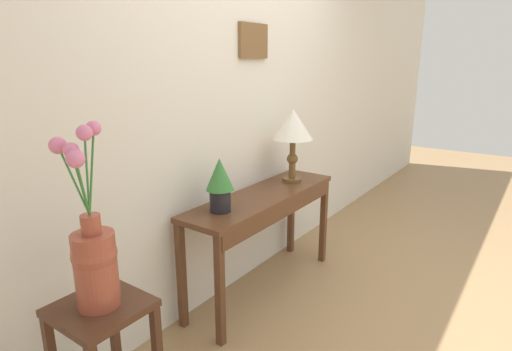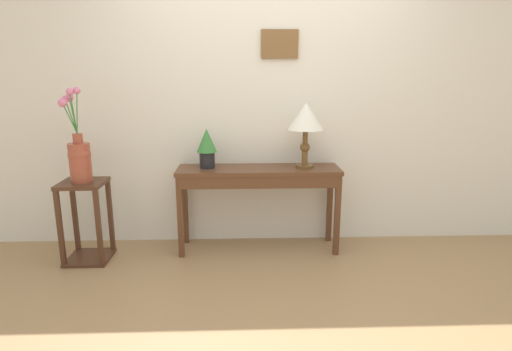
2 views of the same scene
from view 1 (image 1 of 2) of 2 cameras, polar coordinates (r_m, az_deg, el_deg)
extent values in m
cube|color=#9E7A51|center=(2.89, 22.60, -20.32)|extent=(12.00, 12.00, 0.01)
cube|color=silver|center=(2.99, -2.52, 11.03)|extent=(9.00, 0.10, 2.80)
cube|color=brown|center=(3.02, -0.33, 17.99)|extent=(0.31, 0.02, 0.23)
cube|color=#B895AB|center=(3.02, -0.25, 17.99)|extent=(0.25, 0.01, 0.19)
cube|color=#56331E|center=(2.89, 0.95, -2.85)|extent=(1.38, 0.37, 0.03)
cube|color=#56331E|center=(2.83, 3.74, -4.76)|extent=(1.32, 0.03, 0.10)
cube|color=#56331E|center=(2.49, -4.97, -15.57)|extent=(0.04, 0.04, 0.70)
cube|color=#56331E|center=(3.48, 9.22, -6.26)|extent=(0.04, 0.04, 0.70)
cube|color=#56331E|center=(2.67, -10.18, -13.41)|extent=(0.04, 0.04, 0.70)
cube|color=#56331E|center=(3.62, 4.83, -5.27)|extent=(0.04, 0.04, 0.70)
cylinder|color=brown|center=(3.20, 4.93, -0.53)|extent=(0.15, 0.15, 0.02)
cylinder|color=brown|center=(3.18, 4.97, 0.99)|extent=(0.05, 0.05, 0.15)
sphere|color=brown|center=(3.16, 5.00, 2.31)|extent=(0.08, 0.08, 0.08)
cylinder|color=brown|center=(3.14, 5.03, 3.64)|extent=(0.04, 0.04, 0.15)
cone|color=white|center=(3.11, 5.12, 7.00)|extent=(0.30, 0.30, 0.22)
cylinder|color=black|center=(2.55, -4.93, -3.43)|extent=(0.13, 0.13, 0.14)
cone|color=#387A38|center=(2.50, -5.01, 0.21)|extent=(0.17, 0.17, 0.20)
cube|color=#472819|center=(1.88, -20.57, -16.63)|extent=(0.35, 0.35, 0.03)
cube|color=#472819|center=(2.23, -18.70, -20.84)|extent=(0.04, 0.04, 0.62)
cylinder|color=#9E4733|center=(1.80, -21.09, -12.01)|extent=(0.17, 0.17, 0.31)
sphere|color=#9E4733|center=(1.77, -21.30, -10.04)|extent=(0.18, 0.18, 0.18)
cylinder|color=#9E4733|center=(1.72, -21.71, -6.25)|extent=(0.08, 0.08, 0.08)
cylinder|color=#387A38|center=(1.66, -21.62, 0.38)|extent=(0.05, 0.04, 0.33)
sphere|color=pink|center=(1.63, -21.38, 6.06)|extent=(0.06, 0.06, 0.06)
cylinder|color=#387A38|center=(1.65, -22.89, -1.08)|extent=(0.07, 0.03, 0.27)
sphere|color=pink|center=(1.59, -24.02, 3.17)|extent=(0.05, 0.05, 0.05)
cylinder|color=#387A38|center=(1.63, -22.65, -1.62)|extent=(0.08, 0.07, 0.24)
sphere|color=pink|center=(1.56, -23.53, 2.12)|extent=(0.07, 0.07, 0.07)
cylinder|color=#387A38|center=(1.65, -22.14, 0.02)|extent=(0.02, 0.05, 0.32)
sphere|color=pink|center=(1.59, -22.47, 5.44)|extent=(0.06, 0.06, 0.06)
cylinder|color=#387A38|center=(1.68, -23.67, -0.71)|extent=(0.07, 0.07, 0.27)
sphere|color=pink|center=(1.66, -25.54, 3.75)|extent=(0.06, 0.06, 0.06)
camera|label=2|loc=(2.85, 76.90, 1.07)|focal=29.12mm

